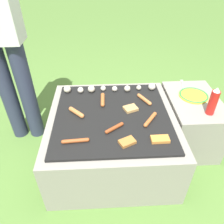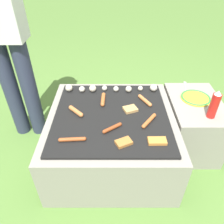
{
  "view_description": "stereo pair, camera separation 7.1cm",
  "coord_description": "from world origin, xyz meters",
  "px_view_note": "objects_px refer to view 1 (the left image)",
  "views": [
    {
      "loc": [
        -0.07,
        -1.21,
        1.38
      ],
      "look_at": [
        0.0,
        0.0,
        0.45
      ],
      "focal_mm": 35.0,
      "sensor_mm": 36.0,
      "label": 1
    },
    {
      "loc": [
        0.01,
        -1.21,
        1.38
      ],
      "look_at": [
        0.0,
        0.0,
        0.45
      ],
      "focal_mm": 35.0,
      "sensor_mm": 36.0,
      "label": 2
    }
  ],
  "objects_px": {
    "plate_colorful": "(194,95)",
    "fork_utensil": "(183,85)",
    "condiment_bottle": "(213,102)",
    "sausage_front_center": "(76,112)"
  },
  "relations": [
    {
      "from": "plate_colorful",
      "to": "fork_utensil",
      "type": "bearing_deg",
      "value": 101.3
    },
    {
      "from": "condiment_bottle",
      "to": "fork_utensil",
      "type": "distance_m",
      "value": 0.41
    },
    {
      "from": "plate_colorful",
      "to": "sausage_front_center",
      "type": "bearing_deg",
      "value": -168.71
    },
    {
      "from": "condiment_bottle",
      "to": "fork_utensil",
      "type": "xyz_separation_m",
      "value": [
        -0.07,
        0.39,
        -0.1
      ]
    },
    {
      "from": "sausage_front_center",
      "to": "plate_colorful",
      "type": "bearing_deg",
      "value": 11.29
    },
    {
      "from": "plate_colorful",
      "to": "condiment_bottle",
      "type": "bearing_deg",
      "value": -80.89
    },
    {
      "from": "sausage_front_center",
      "to": "condiment_bottle",
      "type": "relative_size",
      "value": 0.56
    },
    {
      "from": "sausage_front_center",
      "to": "fork_utensil",
      "type": "bearing_deg",
      "value": 21.93
    },
    {
      "from": "plate_colorful",
      "to": "fork_utensil",
      "type": "distance_m",
      "value": 0.17
    },
    {
      "from": "fork_utensil",
      "to": "sausage_front_center",
      "type": "bearing_deg",
      "value": -158.07
    }
  ]
}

